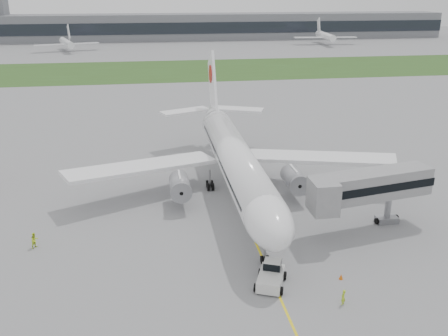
{
  "coord_description": "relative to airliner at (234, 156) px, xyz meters",
  "views": [
    {
      "loc": [
        -11.63,
        -61.27,
        28.38
      ],
      "look_at": [
        -1.87,
        2.0,
        5.03
      ],
      "focal_mm": 40.0,
      "sensor_mm": 36.0,
      "label": 1
    }
  ],
  "objects": [
    {
      "name": "ground",
      "position": [
        0.0,
        -4.87,
        -5.66
      ],
      "size": [
        600.0,
        600.0,
        0.0
      ],
      "primitive_type": "plane",
      "color": "gray",
      "rests_on": "ground"
    },
    {
      "name": "apron_markings",
      "position": [
        0.0,
        -9.87,
        -5.66
      ],
      "size": [
        70.0,
        70.0,
        0.04
      ],
      "primitive_type": null,
      "color": "yellow",
      "rests_on": "ground"
    },
    {
      "name": "grass_strip",
      "position": [
        0.0,
        115.13,
        -5.65
      ],
      "size": [
        600.0,
        50.0,
        0.02
      ],
      "primitive_type": "cube",
      "color": "#314F1D",
      "rests_on": "ground"
    },
    {
      "name": "terminal_building",
      "position": [
        0.0,
        225.0,
        1.34
      ],
      "size": [
        320.0,
        22.3,
        14.0
      ],
      "color": "slate",
      "rests_on": "ground"
    },
    {
      "name": "control_tower",
      "position": [
        -90.0,
        227.13,
        -5.66
      ],
      "size": [
        12.0,
        12.0,
        56.0
      ],
      "primitive_type": null,
      "color": "slate",
      "rests_on": "ground"
    },
    {
      "name": "airliner",
      "position": [
        0.0,
        0.0,
        0.0
      ],
      "size": [
        48.13,
        53.95,
        17.88
      ],
      "color": "white",
      "rests_on": "ground"
    },
    {
      "name": "pushback_tug",
      "position": [
        -0.28,
        -23.81,
        -4.67
      ],
      "size": [
        4.02,
        4.79,
        2.16
      ],
      "rotation": [
        0.0,
        0.0,
        -0.38
      ],
      "color": "silver",
      "rests_on": "ground"
    },
    {
      "name": "jet_bridge",
      "position": [
        13.52,
        -13.97,
        0.06
      ],
      "size": [
        16.52,
        7.63,
        7.73
      ],
      "rotation": [
        0.0,
        0.0,
        0.19
      ],
      "color": "gray",
      "rests_on": "ground"
    },
    {
      "name": "safety_cone_left",
      "position": [
        -0.5,
        -23.51,
        -5.36
      ],
      "size": [
        0.44,
        0.44,
        0.61
      ],
      "primitive_type": "cone",
      "color": "#DB5B0B",
      "rests_on": "ground"
    },
    {
      "name": "safety_cone_right",
      "position": [
        7.05,
        -24.15,
        -5.37
      ],
      "size": [
        0.43,
        0.43,
        0.59
      ],
      "primitive_type": "cone",
      "color": "#DB5B0B",
      "rests_on": "ground"
    },
    {
      "name": "ground_crew_near",
      "position": [
        5.6,
        -28.32,
        -4.87
      ],
      "size": [
        0.69,
        0.66,
        1.59
      ],
      "primitive_type": "imported",
      "rotation": [
        0.0,
        0.0,
        3.84
      ],
      "color": "#B2DB24",
      "rests_on": "ground"
    },
    {
      "name": "ground_crew_far",
      "position": [
        -25.4,
        -12.45,
        -4.73
      ],
      "size": [
        1.13,
        1.15,
        1.87
      ],
      "primitive_type": "imported",
      "rotation": [
        0.0,
        0.0,
        0.85
      ],
      "color": "#C8E726",
      "rests_on": "ground"
    },
    {
      "name": "distant_aircraft_left",
      "position": [
        -47.69,
        178.67,
        -5.66
      ],
      "size": [
        35.19,
        32.85,
        11.16
      ],
      "primitive_type": null,
      "rotation": [
        0.0,
        0.0,
        0.28
      ],
      "color": "white",
      "rests_on": "ground"
    },
    {
      "name": "distant_aircraft_right",
      "position": [
        80.62,
        188.02,
        -5.66
      ],
      "size": [
        34.75,
        31.26,
        12.41
      ],
      "primitive_type": null,
      "rotation": [
        0.0,
        0.0,
        -0.08
      ],
      "color": "white",
      "rests_on": "ground"
    }
  ]
}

